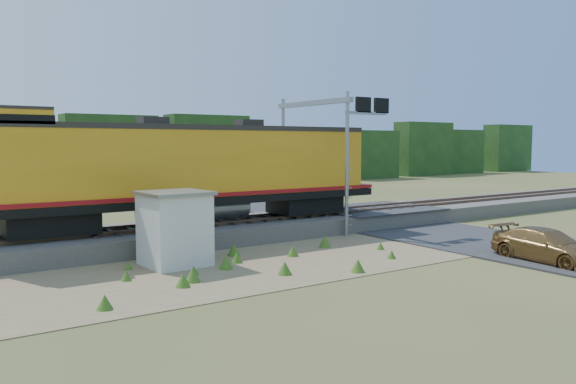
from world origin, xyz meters
TOP-DOWN VIEW (x-y plane):
  - ground at (0.00, 0.00)m, footprint 140.00×140.00m
  - ballast at (0.00, 6.00)m, footprint 70.00×5.00m
  - rails at (0.00, 6.00)m, footprint 70.00×1.54m
  - dirt_shoulder at (-2.00, 0.50)m, footprint 26.00×8.00m
  - road at (7.00, 0.74)m, footprint 7.00×66.00m
  - tree_line_north at (0.00, 38.00)m, footprint 130.00×3.00m
  - weed_clumps at (-3.50, 0.10)m, footprint 15.00×6.20m
  - locomotive at (-4.50, 6.00)m, footprint 19.31×2.94m
  - shed at (-6.98, 1.80)m, footprint 2.51×2.51m
  - signal_gantry at (2.92, 5.33)m, footprint 2.80×6.20m
  - car at (5.15, -5.68)m, footprint 2.21×4.59m

SIDE VIEW (x-z plane):
  - ground at x=0.00m, z-range 0.00..0.00m
  - weed_clumps at x=-3.50m, z-range -0.28..0.28m
  - dirt_shoulder at x=-2.00m, z-range 0.00..0.03m
  - road at x=7.00m, z-range -0.34..0.52m
  - ballast at x=0.00m, z-range 0.00..0.80m
  - car at x=5.15m, z-range 0.00..1.29m
  - rails at x=0.00m, z-range 0.80..0.96m
  - shed at x=-6.98m, z-range 0.02..2.83m
  - tree_line_north at x=0.00m, z-range -0.18..6.32m
  - locomotive at x=-4.50m, z-range 0.93..5.91m
  - signal_gantry at x=2.92m, z-range 1.77..8.84m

